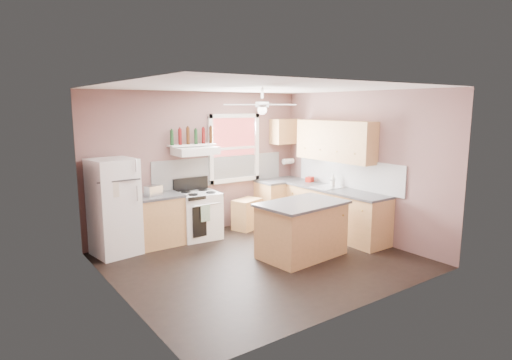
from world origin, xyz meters
TOP-DOWN VIEW (x-y plane):
  - floor at (0.00, 0.00)m, footprint 4.50×4.50m
  - ceiling at (0.00, 0.00)m, footprint 4.50×4.50m
  - wall_back at (0.00, 2.02)m, footprint 4.50×0.05m
  - wall_right at (2.27, 0.00)m, footprint 0.05×4.00m
  - wall_left at (-2.27, 0.00)m, footprint 0.05×4.00m
  - backsplash_back at (0.45, 1.99)m, footprint 2.90×0.03m
  - backsplash_right at (2.23, 0.30)m, footprint 0.03×2.60m
  - window_view at (0.75, 1.98)m, footprint 1.00×0.02m
  - window_frame at (0.75, 1.96)m, footprint 1.16×0.07m
  - refrigerator at (-1.78, 1.66)m, footprint 0.76×0.74m
  - base_cabinet_left at (-1.06, 1.70)m, footprint 0.90×0.60m
  - counter_left at (-1.06, 1.70)m, footprint 0.92×0.62m
  - toaster at (-1.10, 1.66)m, footprint 0.31×0.23m
  - stove at (-0.24, 1.65)m, footprint 0.77×0.71m
  - range_hood at (-0.23, 1.75)m, footprint 0.78×0.50m
  - bottle_shelf at (-0.23, 1.87)m, footprint 0.90×0.26m
  - cart at (0.83, 1.63)m, footprint 0.66×0.54m
  - base_cabinet_corner at (1.75, 1.70)m, footprint 1.00×0.60m
  - base_cabinet_right at (1.95, 0.30)m, footprint 0.60×2.20m
  - counter_corner at (1.75, 1.70)m, footprint 1.02×0.62m
  - counter_right at (1.94, 0.30)m, footprint 0.62×2.22m
  - sink at (1.94, 0.50)m, footprint 0.55×0.45m
  - faucet at (2.10, 0.50)m, footprint 0.03×0.03m
  - upper_cabinet_right at (2.08, 0.50)m, footprint 0.33×1.80m
  - upper_cabinet_corner at (1.95, 1.83)m, footprint 0.60×0.33m
  - paper_towel at (2.07, 1.86)m, footprint 0.26×0.12m
  - island at (0.66, -0.20)m, footprint 1.40×0.96m
  - island_top at (0.66, -0.20)m, footprint 1.49×1.05m
  - ceiling_fan_hub at (0.00, 0.00)m, footprint 0.20×0.20m
  - soap_bottle at (2.07, 0.51)m, footprint 0.11×0.11m
  - red_caddy at (2.06, 1.15)m, footprint 0.21×0.18m
  - wine_bottles at (-0.22, 1.87)m, footprint 0.86×0.06m

SIDE VIEW (x-z plane):
  - floor at x=0.00m, z-range 0.00..0.00m
  - cart at x=0.83m, z-range 0.00..0.56m
  - base_cabinet_left at x=-1.06m, z-range 0.00..0.86m
  - stove at x=-0.24m, z-range 0.00..0.86m
  - base_cabinet_corner at x=1.75m, z-range 0.00..0.86m
  - base_cabinet_right at x=1.95m, z-range 0.00..0.86m
  - island at x=0.66m, z-range 0.00..0.86m
  - refrigerator at x=-1.78m, z-range 0.00..1.59m
  - counter_left at x=-1.06m, z-range 0.86..0.90m
  - counter_corner at x=1.75m, z-range 0.86..0.90m
  - counter_right at x=1.94m, z-range 0.86..0.90m
  - island_top at x=0.66m, z-range 0.86..0.90m
  - sink at x=1.94m, z-range 0.88..0.91m
  - red_caddy at x=2.06m, z-range 0.90..1.00m
  - faucet at x=2.10m, z-range 0.90..1.04m
  - toaster at x=-1.10m, z-range 0.90..1.08m
  - soap_bottle at x=2.07m, z-range 0.90..1.14m
  - backsplash_back at x=0.45m, z-range 0.90..1.45m
  - backsplash_right at x=2.23m, z-range 0.90..1.45m
  - paper_towel at x=2.07m, z-range 1.19..1.31m
  - wall_back at x=0.00m, z-range 0.00..2.70m
  - wall_right at x=2.27m, z-range 0.00..2.70m
  - wall_left at x=-2.27m, z-range 0.00..2.70m
  - window_view at x=0.75m, z-range 1.00..2.20m
  - window_frame at x=0.75m, z-range 0.92..2.28m
  - range_hood at x=-0.23m, z-range 1.55..1.69m
  - bottle_shelf at x=-0.23m, z-range 1.71..1.73m
  - upper_cabinet_right at x=2.08m, z-range 1.40..2.16m
  - wine_bottles at x=-0.22m, z-range 1.73..2.04m
  - upper_cabinet_corner at x=1.95m, z-range 1.64..2.16m
  - ceiling_fan_hub at x=0.00m, z-range 2.41..2.49m
  - ceiling at x=0.00m, z-range 2.70..2.70m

